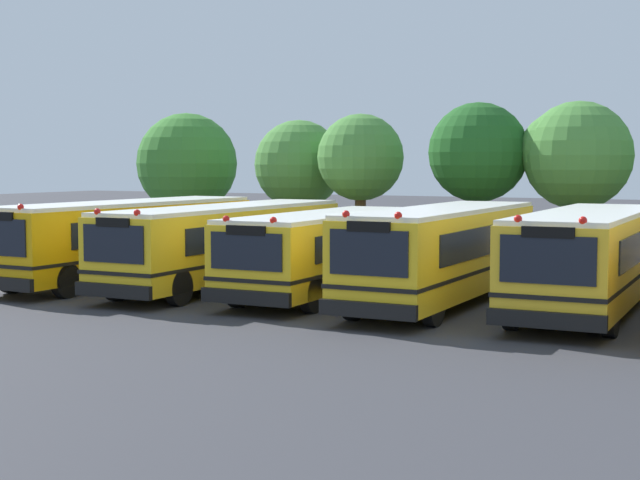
% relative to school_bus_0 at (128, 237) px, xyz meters
% --- Properties ---
extents(ground_plane, '(160.00, 160.00, 0.00)m').
position_rel_school_bus_0_xyz_m(ground_plane, '(9.19, 0.17, -1.45)').
color(ground_plane, '#38383D').
extents(school_bus_0, '(2.71, 11.15, 2.75)m').
position_rel_school_bus_0_xyz_m(school_bus_0, '(0.00, 0.00, 0.00)').
color(school_bus_0, '#EAA80C').
rests_on(school_bus_0, ground_plane).
extents(school_bus_1, '(2.61, 11.39, 2.68)m').
position_rel_school_bus_0_xyz_m(school_bus_1, '(3.65, 0.35, -0.04)').
color(school_bus_1, yellow).
rests_on(school_bus_1, ground_plane).
extents(school_bus_2, '(2.69, 9.34, 2.55)m').
position_rel_school_bus_0_xyz_m(school_bus_2, '(7.41, -0.10, -0.10)').
color(school_bus_2, yellow).
rests_on(school_bus_2, ground_plane).
extents(school_bus_3, '(2.51, 10.24, 2.78)m').
position_rel_school_bus_0_xyz_m(school_bus_3, '(10.99, -0.08, 0.01)').
color(school_bus_3, yellow).
rests_on(school_bus_3, ground_plane).
extents(school_bus_4, '(2.82, 10.17, 2.75)m').
position_rel_school_bus_0_xyz_m(school_bus_4, '(14.85, 0.34, -0.00)').
color(school_bus_4, yellow).
rests_on(school_bus_4, ground_plane).
extents(tree_0, '(4.46, 4.46, 6.09)m').
position_rel_school_bus_0_xyz_m(tree_0, '(-4.72, 10.11, 2.43)').
color(tree_0, '#4C3823').
rests_on(tree_0, ground_plane).
extents(tree_1, '(3.66, 3.66, 5.65)m').
position_rel_school_bus_0_xyz_m(tree_1, '(1.17, 9.71, 2.30)').
color(tree_1, '#4C3823').
rests_on(tree_1, ground_plane).
extents(tree_2, '(3.35, 3.35, 5.77)m').
position_rel_school_bus_0_xyz_m(tree_2, '(4.46, 8.49, 2.68)').
color(tree_2, '#4C3823').
rests_on(tree_2, ground_plane).
extents(tree_3, '(3.62, 3.62, 6.07)m').
position_rel_school_bus_0_xyz_m(tree_3, '(9.13, 8.53, 2.84)').
color(tree_3, '#4C3823').
rests_on(tree_3, ground_plane).
extents(tree_4, '(3.92, 3.81, 6.05)m').
position_rel_school_bus_0_xyz_m(tree_4, '(12.44, 9.04, 2.73)').
color(tree_4, '#4C3823').
rests_on(tree_4, ground_plane).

